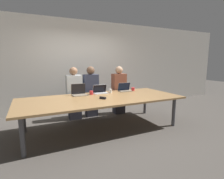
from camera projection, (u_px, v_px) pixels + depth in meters
The scene contains 13 objects.
ground_plane at pixel (102, 128), 4.06m from camera, with size 24.00×24.00×0.00m, color #4C4742.
curtain_wall at pixel (79, 66), 5.48m from camera, with size 12.00×0.06×2.80m.
conference_table at pixel (102, 100), 3.95m from camera, with size 3.61×1.51×0.74m.
laptop_far_midleft at pixel (79, 92), 4.22m from camera, with size 0.35×0.27×0.27m.
person_far_midleft at pixel (74, 94), 4.66m from camera, with size 0.40×0.24×1.40m.
cup_far_midleft at pixel (91, 93), 4.30m from camera, with size 0.09×0.09×0.09m.
laptop_far_right at pixel (125, 89), 4.78m from camera, with size 0.36×0.23×0.23m.
person_far_right at pixel (119, 91), 5.19m from camera, with size 0.40×0.24×1.40m.
cup_far_right at pixel (133, 89), 4.87m from camera, with size 0.09×0.09×0.09m.
laptop_far_center at pixel (100, 91), 4.46m from camera, with size 0.36×0.22×0.22m.
person_far_center at pixel (91, 92), 4.92m from camera, with size 0.40×0.24×1.41m.
cup_far_center at pixel (110, 91), 4.52m from camera, with size 0.08×0.08×0.10m.
stapler at pixel (103, 98), 3.79m from camera, with size 0.12×0.15×0.05m.
Camera 1 is at (-1.47, -3.58, 1.55)m, focal length 28.00 mm.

